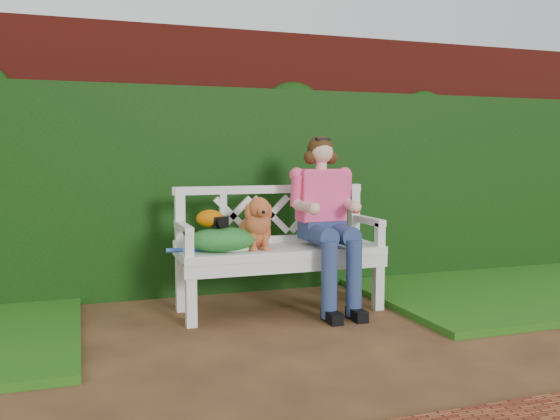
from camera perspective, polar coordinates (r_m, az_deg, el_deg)
name	(u,v)px	position (r m, az deg, el deg)	size (l,w,h in m)	color
ground	(282,355)	(3.52, 0.18, -13.76)	(60.00, 60.00, 0.00)	#412818
brick_wall	(211,161)	(5.16, -6.67, 4.71)	(10.00, 0.30, 2.20)	maroon
ivy_hedge	(217,191)	(4.96, -6.11, 1.80)	(10.00, 0.18, 1.70)	#12430C
grass_right	(515,288)	(5.45, 21.64, -6.99)	(2.60, 2.00, 0.05)	#1D5B13
garden_bench	(280,279)	(4.41, 0.00, -6.62)	(1.58, 0.60, 0.48)	white
seated_woman	(323,228)	(4.44, 4.15, -1.70)	(0.52, 0.69, 1.22)	red
dog	(255,222)	(4.24, -2.38, -1.18)	(0.26, 0.35, 0.38)	#B18346
tennis_racket	(227,248)	(4.23, -5.16, -3.62)	(0.66, 0.28, 0.03)	silver
green_bag	(223,239)	(4.18, -5.55, -2.77)	(0.49, 0.38, 0.17)	#337E2A
camera_item	(219,222)	(4.17, -5.89, -1.12)	(0.11, 0.08, 0.08)	black
baseball_glove	(210,218)	(4.17, -6.77, -0.80)	(0.19, 0.14, 0.12)	#C15C02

